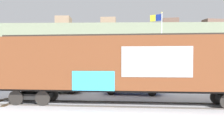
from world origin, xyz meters
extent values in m
plane|color=silver|center=(0.00, 0.00, 0.00)|extent=(260.00, 260.00, 0.00)
cube|color=#4C4742|center=(1.27, -0.72, 0.04)|extent=(59.88, 3.93, 0.08)
cube|color=#4C4742|center=(1.36, 0.72, 0.04)|extent=(59.88, 3.93, 0.08)
cube|color=#423323|center=(-6.34, 0.49, 0.04)|extent=(0.40, 2.51, 0.07)
cube|color=brown|center=(1.32, 0.00, 2.62)|extent=(17.53, 3.93, 3.06)
cube|color=#2D2823|center=(1.32, 0.00, 4.26)|extent=(16.50, 1.45, 0.24)
cube|color=#999999|center=(2.56, -1.51, 2.69)|extent=(3.82, 0.27, 1.68)
cube|color=#33A5CC|center=(-0.92, -1.29, 1.62)|extent=(2.40, 0.18, 1.10)
cube|color=black|center=(1.32, 0.00, 0.99)|extent=(17.10, 2.64, 0.20)
cube|color=black|center=(-4.91, 0.40, 0.51)|extent=(2.18, 1.40, 0.36)
cylinder|color=black|center=(-5.81, -0.27, 0.46)|extent=(0.93, 0.18, 0.92)
cylinder|color=black|center=(-5.72, 1.17, 0.46)|extent=(0.93, 0.18, 0.92)
cylinder|color=black|center=(-4.11, -0.37, 0.46)|extent=(0.93, 0.18, 0.92)
cylinder|color=black|center=(-4.02, 1.06, 0.46)|extent=(0.93, 0.18, 0.92)
cylinder|color=black|center=(6.74, 0.37, 0.46)|extent=(0.93, 0.18, 0.92)
cylinder|color=silver|center=(5.88, 13.23, 4.29)|extent=(0.12, 0.12, 8.58)
sphere|color=#D8CC66|center=(5.88, 13.23, 8.66)|extent=(0.18, 0.18, 0.18)
cube|color=navy|center=(5.21, 13.65, 8.08)|extent=(1.26, 0.81, 0.80)
cube|color=yellow|center=(4.90, 13.85, 8.08)|extent=(0.64, 0.43, 0.80)
cube|color=slate|center=(0.00, 64.41, 6.42)|extent=(158.09, 42.36, 12.84)
cube|color=#8C725B|center=(-2.40, 51.70, 14.30)|extent=(4.64, 3.63, 2.93)
cube|color=brown|center=(16.55, 51.70, 14.08)|extent=(5.28, 5.03, 2.49)
cube|color=brown|center=(29.73, 51.70, 13.94)|extent=(7.06, 4.41, 2.21)
cube|color=#8C725B|center=(-16.22, 51.70, 14.44)|extent=(4.37, 4.98, 3.21)
cube|color=black|center=(-4.88, 4.75, 0.66)|extent=(4.69, 2.23, 0.68)
cube|color=#2D333D|center=(-4.99, 4.74, 1.33)|extent=(2.55, 1.87, 0.65)
cylinder|color=black|center=(-3.41, 5.76, 0.32)|extent=(0.66, 0.27, 0.64)
cylinder|color=black|center=(-3.27, 3.99, 0.32)|extent=(0.66, 0.27, 0.64)
cylinder|color=black|center=(-6.50, 5.51, 0.32)|extent=(0.66, 0.27, 0.64)
cylinder|color=black|center=(-6.35, 3.74, 0.32)|extent=(0.66, 0.27, 0.64)
cube|color=navy|center=(1.65, 4.26, 0.63)|extent=(4.93, 2.48, 0.61)
cube|color=#2D333D|center=(1.49, 4.28, 1.22)|extent=(2.54, 1.94, 0.57)
cylinder|color=black|center=(3.36, 4.85, 0.32)|extent=(0.67, 0.32, 0.64)
cylinder|color=black|center=(3.10, 3.18, 0.32)|extent=(0.67, 0.32, 0.64)
cylinder|color=black|center=(0.20, 5.34, 0.32)|extent=(0.67, 0.32, 0.64)
cylinder|color=black|center=(-0.06, 3.67, 0.32)|extent=(0.67, 0.32, 0.64)
camera|label=1|loc=(0.44, -12.92, 2.78)|focal=33.64mm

